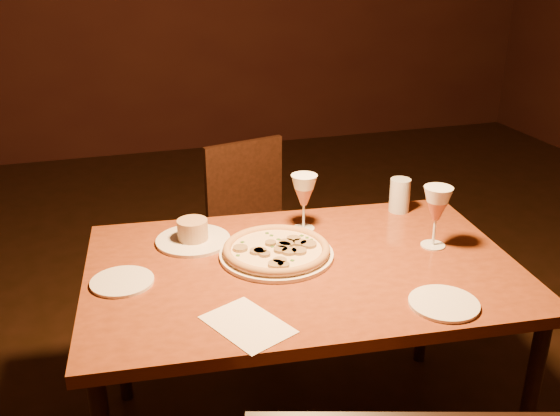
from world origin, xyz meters
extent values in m
cube|color=brown|center=(-0.19, 0.02, 0.67)|extent=(1.36, 0.94, 0.04)
cylinder|color=black|center=(-0.74, 0.43, 0.33)|extent=(0.05, 0.05, 0.65)
cylinder|color=black|center=(0.36, -0.39, 0.33)|extent=(0.05, 0.05, 0.65)
cylinder|color=black|center=(0.43, 0.32, 0.33)|extent=(0.05, 0.05, 0.65)
cube|color=black|center=(-0.09, 0.84, 0.41)|extent=(0.46, 0.46, 0.04)
cube|color=black|center=(-0.13, 1.01, 0.61)|extent=(0.37, 0.12, 0.36)
cylinder|color=black|center=(-0.20, 0.66, 0.19)|extent=(0.03, 0.03, 0.39)
cylinder|color=black|center=(-0.27, 0.95, 0.19)|extent=(0.03, 0.03, 0.39)
cylinder|color=black|center=(0.10, 0.73, 0.19)|extent=(0.03, 0.03, 0.39)
cylinder|color=black|center=(0.03, 1.03, 0.19)|extent=(0.03, 0.03, 0.39)
cylinder|color=white|center=(-0.25, 0.09, 0.70)|extent=(0.35, 0.35, 0.01)
cylinder|color=#FCDEAD|center=(-0.25, 0.09, 0.71)|extent=(0.32, 0.32, 0.01)
torus|color=tan|center=(-0.25, 0.09, 0.72)|extent=(0.33, 0.33, 0.03)
cylinder|color=white|center=(-0.48, 0.27, 0.70)|extent=(0.24, 0.24, 0.01)
cylinder|color=tan|center=(-0.48, 0.27, 0.73)|extent=(0.10, 0.10, 0.07)
cylinder|color=silver|center=(0.28, 0.31, 0.75)|extent=(0.07, 0.07, 0.12)
cylinder|color=white|center=(-0.72, 0.06, 0.69)|extent=(0.18, 0.18, 0.01)
cylinder|color=white|center=(0.10, -0.31, 0.70)|extent=(0.19, 0.19, 0.01)
cube|color=white|center=(-0.43, -0.25, 0.69)|extent=(0.23, 0.27, 0.00)
camera|label=1|loc=(-0.74, -1.56, 1.58)|focal=40.00mm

